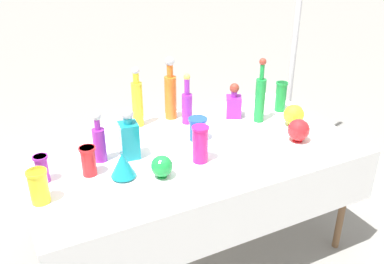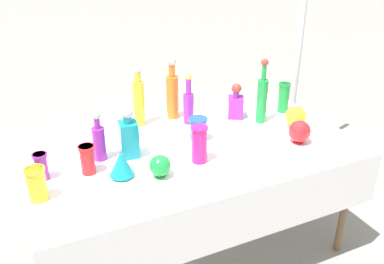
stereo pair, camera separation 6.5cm
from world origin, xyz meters
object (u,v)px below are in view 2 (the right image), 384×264
square_decanter_1 (236,104)px  cardboard_box_behind_right (109,162)px  fluted_vase_0 (121,164)px  canopy_pole (301,36)px  slender_vase_4 (37,183)px  slender_vase_1 (199,143)px  tall_bottle_4 (139,100)px  slender_vase_0 (41,165)px  round_bowl_0 (300,131)px  square_decanter_0 (129,136)px  cardboard_box_behind_left (163,142)px  round_bowl_1 (160,166)px  tall_bottle_3 (189,104)px  tall_bottle_2 (172,92)px  round_bowl_2 (296,116)px  slender_vase_3 (87,158)px  slender_vase_2 (198,128)px  tall_bottle_1 (99,140)px  tall_bottle_0 (262,97)px  slender_vase_5 (284,97)px

square_decanter_1 → cardboard_box_behind_right: bearing=135.5°
square_decanter_1 → fluted_vase_0: bearing=-156.5°
canopy_pole → square_decanter_1: bearing=-153.3°
slender_vase_4 → slender_vase_1: bearing=-0.2°
tall_bottle_4 → slender_vase_0: (-0.67, -0.41, -0.09)m
square_decanter_1 → round_bowl_0: (0.16, -0.48, -0.02)m
tall_bottle_4 → cardboard_box_behind_right: (-0.11, 0.56, -0.73)m
tall_bottle_4 → canopy_pole: canopy_pole is taller
square_decanter_0 → cardboard_box_behind_left: bearing=61.2°
round_bowl_1 → slender_vase_0: bearing=157.3°
square_decanter_1 → cardboard_box_behind_left: size_ratio=0.46×
slender_vase_0 → square_decanter_0: bearing=4.7°
tall_bottle_3 → fluted_vase_0: (-0.59, -0.45, -0.06)m
tall_bottle_3 → cardboard_box_behind_left: bearing=80.3°
cardboard_box_behind_left → cardboard_box_behind_right: cardboard_box_behind_right is taller
tall_bottle_2 → round_bowl_2: bearing=-35.3°
tall_bottle_3 → slender_vase_3: bearing=-155.2°
slender_vase_2 → cardboard_box_behind_left: bearing=80.0°
slender_vase_3 → tall_bottle_1: bearing=51.4°
slender_vase_1 → round_bowl_0: slender_vase_1 is taller
slender_vase_0 → tall_bottle_0: bearing=4.6°
square_decanter_0 → round_bowl_2: size_ratio=2.11×
slender_vase_1 → round_bowl_2: (0.75, 0.13, -0.04)m
fluted_vase_0 → round_bowl_1: bearing=-25.6°
tall_bottle_4 → slender_vase_4: size_ratio=2.33×
tall_bottle_0 → fluted_vase_0: 1.06m
tall_bottle_1 → fluted_vase_0: size_ratio=2.06×
tall_bottle_4 → slender_vase_4: tall_bottle_4 is taller
round_bowl_1 → tall_bottle_4: bearing=80.4°
tall_bottle_0 → slender_vase_4: bearing=-168.7°
slender_vase_4 → square_decanter_0: bearing=22.5°
slender_vase_5 → cardboard_box_behind_left: bearing=117.0°
tall_bottle_0 → tall_bottle_4: (-0.74, 0.30, -0.00)m
square_decanter_0 → slender_vase_2: bearing=2.4°
slender_vase_3 → fluted_vase_0: size_ratio=1.13×
slender_vase_3 → cardboard_box_behind_left: slender_vase_3 is taller
tall_bottle_2 → tall_bottle_3: (0.06, -0.12, -0.05)m
fluted_vase_0 → slender_vase_3: bearing=144.5°
square_decanter_1 → canopy_pole: (0.82, 0.41, 0.28)m
fluted_vase_0 → round_bowl_2: (1.18, 0.10, -0.00)m
round_bowl_1 → canopy_pole: size_ratio=0.04×
tall_bottle_4 → slender_vase_4: (-0.71, -0.59, -0.08)m
tall_bottle_0 → slender_vase_3: (-1.18, -0.15, -0.09)m
fluted_vase_0 → cardboard_box_behind_left: bearing=61.2°
tall_bottle_0 → square_decanter_0: (-0.92, -0.07, -0.05)m
square_decanter_0 → round_bowl_2: bearing=-4.5°
tall_bottle_3 → round_bowl_0: size_ratio=2.40×
tall_bottle_4 → slender_vase_2: size_ratio=2.80×
slender_vase_2 → canopy_pole: bearing=26.9°
square_decanter_0 → round_bowl_1: size_ratio=2.46×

